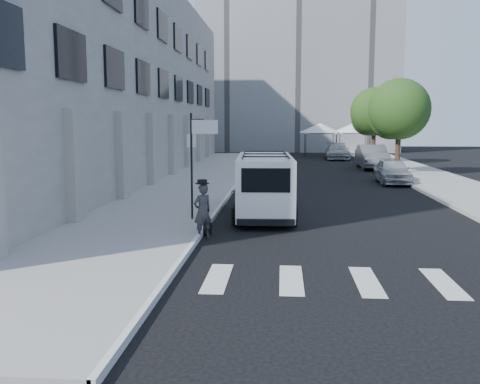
% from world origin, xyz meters
% --- Properties ---
extents(ground, '(120.00, 120.00, 0.00)m').
position_xyz_m(ground, '(0.00, 0.00, 0.00)').
color(ground, black).
rests_on(ground, ground).
extents(sidewalk_left, '(4.50, 48.00, 0.15)m').
position_xyz_m(sidewalk_left, '(-4.25, 16.00, 0.07)').
color(sidewalk_left, gray).
rests_on(sidewalk_left, ground).
extents(sidewalk_right, '(4.00, 56.00, 0.15)m').
position_xyz_m(sidewalk_right, '(9.00, 20.00, 0.07)').
color(sidewalk_right, gray).
rests_on(sidewalk_right, ground).
extents(building_left, '(10.00, 44.00, 12.00)m').
position_xyz_m(building_left, '(-11.50, 18.00, 6.00)').
color(building_left, gray).
rests_on(building_left, ground).
extents(building_far, '(22.00, 12.00, 25.00)m').
position_xyz_m(building_far, '(2.00, 50.00, 12.50)').
color(building_far, slate).
rests_on(building_far, ground).
extents(sign_pole, '(1.03, 0.07, 3.50)m').
position_xyz_m(sign_pole, '(-2.36, 3.20, 2.65)').
color(sign_pole, black).
rests_on(sign_pole, sidewalk_left).
extents(tree_near, '(3.80, 3.83, 6.03)m').
position_xyz_m(tree_near, '(7.50, 20.15, 3.97)').
color(tree_near, black).
rests_on(tree_near, ground).
extents(tree_far, '(3.80, 3.83, 6.03)m').
position_xyz_m(tree_far, '(7.50, 29.15, 3.97)').
color(tree_far, black).
rests_on(tree_far, ground).
extents(tent_left, '(4.00, 4.00, 3.20)m').
position_xyz_m(tent_left, '(4.00, 38.00, 2.71)').
color(tent_left, black).
rests_on(tent_left, ground).
extents(tent_right, '(4.00, 4.00, 3.20)m').
position_xyz_m(tent_right, '(7.20, 38.50, 2.71)').
color(tent_right, black).
rests_on(tent_right, ground).
extents(businessman, '(0.69, 0.67, 1.61)m').
position_xyz_m(businessman, '(-1.90, 0.87, 0.80)').
color(businessman, '#363638').
rests_on(businessman, ground).
extents(briefcase, '(0.20, 0.45, 0.34)m').
position_xyz_m(briefcase, '(-1.84, 1.42, 0.17)').
color(briefcase, black).
rests_on(briefcase, ground).
extents(suitcase, '(0.30, 0.43, 1.12)m').
position_xyz_m(suitcase, '(-1.14, 3.00, 0.30)').
color(suitcase, black).
rests_on(suitcase, ground).
extents(cargo_van, '(2.23, 5.80, 2.17)m').
position_xyz_m(cargo_van, '(-0.24, 4.75, 1.13)').
color(cargo_van, white).
rests_on(cargo_van, ground).
extents(parked_car_a, '(1.70, 4.10, 1.39)m').
position_xyz_m(parked_car_a, '(6.38, 15.36, 0.69)').
color(parked_car_a, '#A8ABB1').
rests_on(parked_car_a, ground).
extents(parked_car_b, '(1.80, 5.15, 1.70)m').
position_xyz_m(parked_car_b, '(6.80, 24.65, 0.85)').
color(parked_car_b, '#5C5E64').
rests_on(parked_car_b, ground).
extents(parked_car_c, '(2.22, 5.05, 1.44)m').
position_xyz_m(parked_car_c, '(5.29, 33.98, 0.72)').
color(parked_car_c, '#9FA3A7').
rests_on(parked_car_c, ground).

